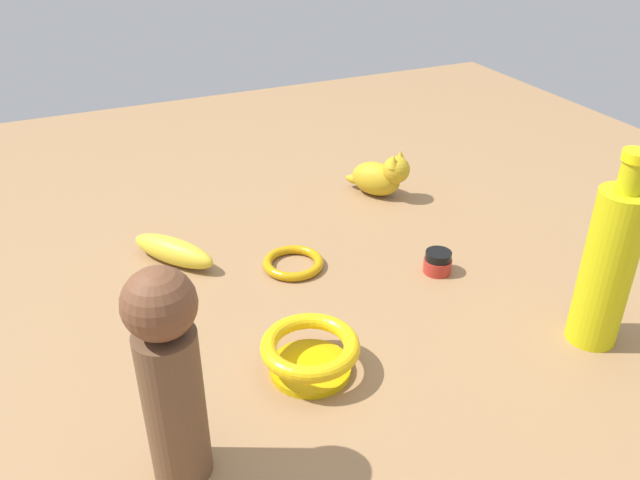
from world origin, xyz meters
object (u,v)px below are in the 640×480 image
at_px(bowl, 310,352).
at_px(bottle_tall, 608,265).
at_px(banana, 173,251).
at_px(bangle, 293,263).
at_px(person_figure_adult, 170,375).
at_px(cat_figurine, 381,176).
at_px(nail_polish_jar, 438,262).

distance_m(bowl, bottle_tall, 0.40).
bearing_deg(bowl, banana, 106.28).
height_order(bangle, banana, banana).
xyz_separation_m(person_figure_adult, bangle, (0.26, 0.33, -0.13)).
xyz_separation_m(bowl, bangle, (0.07, 0.24, -0.02)).
relative_size(person_figure_adult, bangle, 2.57).
xyz_separation_m(person_figure_adult, bowl, (0.19, 0.09, -0.10)).
distance_m(bangle, banana, 0.19).
height_order(person_figure_adult, bowl, person_figure_adult).
bearing_deg(cat_figurine, bangle, -145.83).
bearing_deg(person_figure_adult, bottle_tall, -0.78).
xyz_separation_m(bangle, bottle_tall, (0.30, -0.33, 0.11)).
bearing_deg(nail_polish_jar, bowl, -154.52).
relative_size(person_figure_adult, bottle_tall, 0.92).
height_order(banana, cat_figurine, cat_figurine).
distance_m(bangle, bottle_tall, 0.46).
relative_size(person_figure_adult, bowl, 2.00).
distance_m(nail_polish_jar, cat_figurine, 0.28).
distance_m(bangle, cat_figurine, 0.31).
relative_size(bangle, banana, 0.62).
distance_m(banana, cat_figurine, 0.43).
height_order(nail_polish_jar, bottle_tall, bottle_tall).
relative_size(person_figure_adult, cat_figurine, 2.07).
distance_m(nail_polish_jar, person_figure_adult, 0.52).
bearing_deg(bowl, bangle, 72.74).
bearing_deg(bangle, bowl, -107.26).
height_order(nail_polish_jar, bowl, bowl).
bearing_deg(person_figure_adult, nail_polish_jar, 25.37).
xyz_separation_m(nail_polish_jar, bottle_tall, (0.10, -0.23, 0.10)).
bearing_deg(bowl, bottle_tall, -14.20).
height_order(nail_polish_jar, cat_figurine, cat_figurine).
distance_m(nail_polish_jar, bowl, 0.31).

